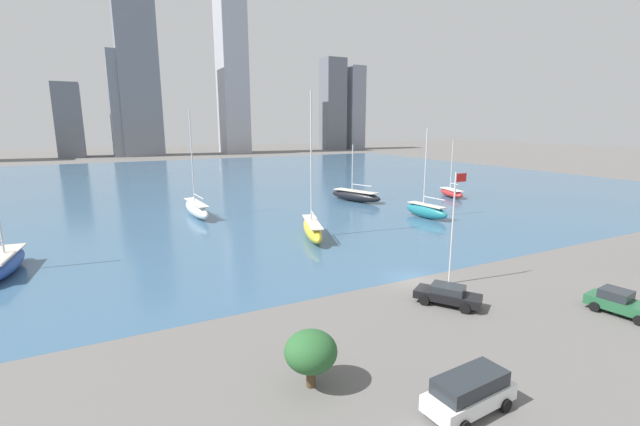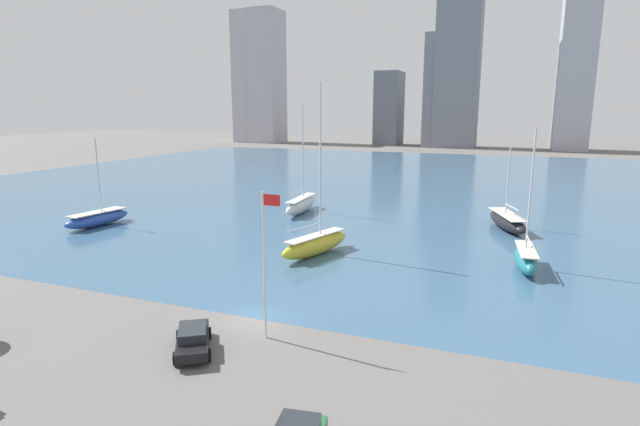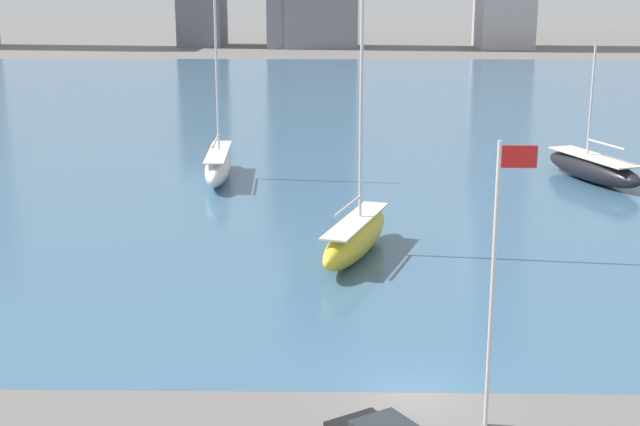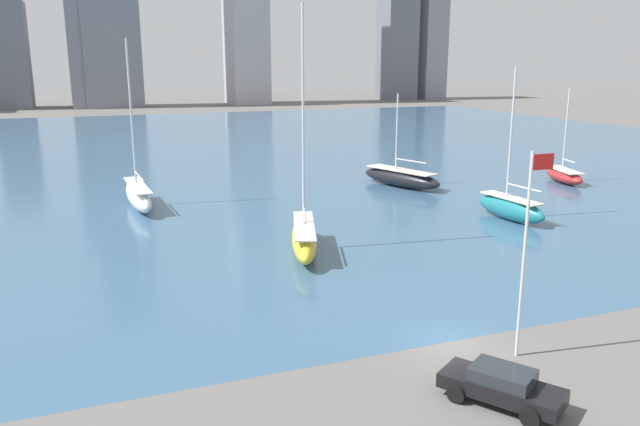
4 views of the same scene
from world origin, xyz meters
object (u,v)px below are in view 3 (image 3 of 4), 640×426
at_px(flag_pole, 495,275).
at_px(sailboat_black, 593,168).
at_px(sailboat_white, 218,164).
at_px(sailboat_yellow, 356,236).

xyz_separation_m(flag_pole, sailboat_black, (13.83, 37.42, -4.26)).
xyz_separation_m(flag_pole, sailboat_white, (-13.72, 37.30, -4.07)).
xyz_separation_m(sailboat_yellow, sailboat_white, (-9.73, 18.79, 0.01)).
bearing_deg(sailboat_white, sailboat_black, -2.70).
xyz_separation_m(flag_pole, sailboat_yellow, (-3.99, 18.51, -4.08)).
bearing_deg(sailboat_white, flag_pole, -72.74).
bearing_deg(sailboat_black, flag_pole, -130.12).
distance_m(flag_pole, sailboat_white, 39.95).
bearing_deg(sailboat_yellow, flag_pole, -59.92).
height_order(flag_pole, sailboat_black, sailboat_black).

